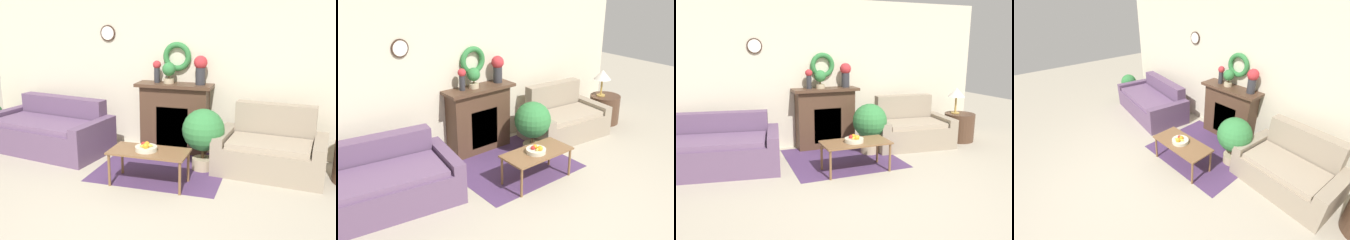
{
  "view_description": "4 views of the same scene",
  "coord_description": "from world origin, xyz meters",
  "views": [
    {
      "loc": [
        1.72,
        -3.25,
        2.14
      ],
      "look_at": [
        0.26,
        1.52,
        0.81
      ],
      "focal_mm": 42.0,
      "sensor_mm": 36.0,
      "label": 1
    },
    {
      "loc": [
        -3.43,
        -2.37,
        2.97
      ],
      "look_at": [
        -0.22,
        1.58,
        0.92
      ],
      "focal_mm": 42.0,
      "sensor_mm": 36.0,
      "label": 2
    },
    {
      "loc": [
        -1.75,
        -3.09,
        1.84
      ],
      "look_at": [
        0.01,
        1.56,
        0.73
      ],
      "focal_mm": 35.0,
      "sensor_mm": 36.0,
      "label": 3
    },
    {
      "loc": [
        2.43,
        -0.88,
        2.67
      ],
      "look_at": [
        -0.24,
        1.55,
        0.66
      ],
      "focal_mm": 24.0,
      "sensor_mm": 36.0,
      "label": 4
    }
  ],
  "objects": [
    {
      "name": "ground_plane",
      "position": [
        0.0,
        0.0,
        0.0
      ],
      "size": [
        16.0,
        16.0,
        0.0
      ],
      "primitive_type": "plane",
      "color": "#ADA38E"
    },
    {
      "name": "fruit_bowl",
      "position": [
        0.05,
        1.24,
        0.5
      ],
      "size": [
        0.29,
        0.29,
        0.12
      ],
      "color": "beige",
      "rests_on": "coffee_table"
    },
    {
      "name": "vase_on_mantel_left",
      "position": [
        -0.26,
        2.62,
        1.31
      ],
      "size": [
        0.13,
        0.13,
        0.35
      ],
      "color": "#2D2D33",
      "rests_on": "fireplace"
    },
    {
      "name": "loveseat_right",
      "position": [
        1.57,
        2.14,
        0.31
      ],
      "size": [
        1.56,
        1.04,
        0.92
      ],
      "rotation": [
        0.0,
        0.0,
        -0.1
      ],
      "color": "gray",
      "rests_on": "ground_plane"
    },
    {
      "name": "fireplace",
      "position": [
        0.04,
        2.61,
        0.56
      ],
      "size": [
        1.21,
        0.41,
        1.11
      ],
      "color": "#4C3323",
      "rests_on": "ground_plane"
    },
    {
      "name": "vase_on_mantel_right",
      "position": [
        0.45,
        2.62,
        1.37
      ],
      "size": [
        0.21,
        0.21,
        0.45
      ],
      "color": "#2D2D33",
      "rests_on": "fireplace"
    },
    {
      "name": "floor_rug",
      "position": [
        0.09,
        1.85,
        0.0
      ],
      "size": [
        1.8,
        1.6,
        0.01
      ],
      "color": "#4C335B",
      "rests_on": "ground_plane"
    },
    {
      "name": "potted_plant_floor_by_loveseat",
      "position": [
        0.65,
        1.96,
        0.55
      ],
      "size": [
        0.6,
        0.6,
        0.89
      ],
      "color": "tan",
      "rests_on": "ground_plane"
    },
    {
      "name": "potted_plant_floor_by_couch",
      "position": [
        -3.14,
        2.13,
        0.44
      ],
      "size": [
        0.42,
        0.42,
        0.71
      ],
      "color": "tan",
      "rests_on": "ground_plane"
    },
    {
      "name": "wall_back",
      "position": [
        -0.0,
        2.82,
        1.35
      ],
      "size": [
        6.8,
        0.15,
        2.7
      ],
      "color": "beige",
      "rests_on": "ground_plane"
    },
    {
      "name": "potted_plant_on_mantel",
      "position": [
        -0.05,
        2.6,
        1.3
      ],
      "size": [
        0.21,
        0.21,
        0.33
      ],
      "color": "tan",
      "rests_on": "fireplace"
    },
    {
      "name": "couch_left",
      "position": [
        -1.92,
        2.07,
        0.3
      ],
      "size": [
        2.11,
        1.3,
        0.83
      ],
      "rotation": [
        0.0,
        0.0,
        -0.16
      ],
      "color": "#604766",
      "rests_on": "ground_plane"
    },
    {
      "name": "coffee_table",
      "position": [
        0.09,
        1.26,
        0.41
      ],
      "size": [
        1.02,
        0.5,
        0.46
      ],
      "color": "brown",
      "rests_on": "ground_plane"
    }
  ]
}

